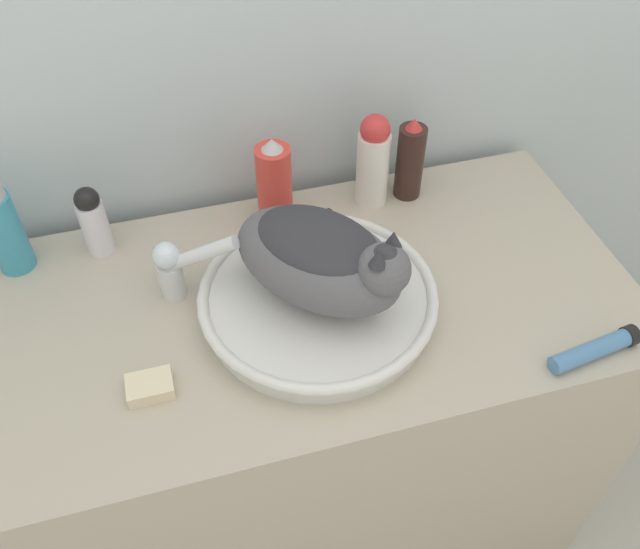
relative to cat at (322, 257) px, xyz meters
The scene contains 12 objects.
wall_back 0.45m from the cat, 98.80° to the left, with size 8.00×0.05×2.40m.
vanity_counter 0.56m from the cat, 149.52° to the left, with size 1.25×0.59×0.85m.
sink_basin 0.10m from the cat, 140.49° to the left, with size 0.41×0.41×0.05m.
cat is the anchor object (origin of this frame).
faucet 0.25m from the cat, 155.58° to the left, with size 0.15×0.09×0.15m.
lotion_bottle_white 0.32m from the cat, 55.73° to the left, with size 0.06×0.06×0.20m.
mouthwash_bottle 0.57m from the cat, 152.89° to the left, with size 0.07×0.07×0.19m.
spray_bottle_trigger 0.27m from the cat, 94.34° to the left, with size 0.07×0.07×0.18m.
deodorant_stick 0.45m from the cat, 143.93° to the left, with size 0.05×0.05×0.14m.
hairspray_can_black 0.37m from the cat, 45.55° to the left, with size 0.06×0.06×0.18m.
cream_tube 0.47m from the cat, 28.01° to the right, with size 0.17×0.06×0.04m.
soap_bar 0.34m from the cat, 163.82° to the right, with size 0.07×0.05×0.02m.
Camera 1 is at (-0.15, -0.48, 1.74)m, focal length 38.00 mm.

